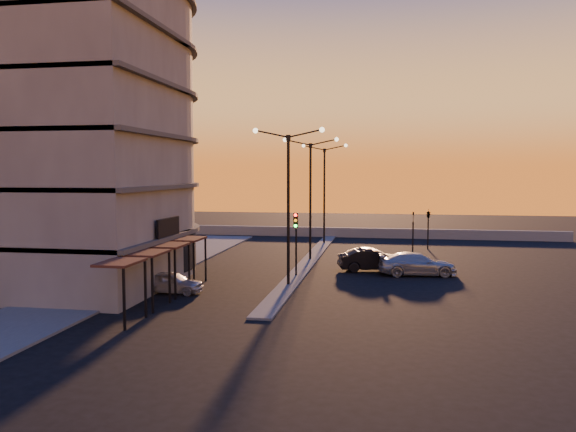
# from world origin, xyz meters

# --- Properties ---
(ground) EXTENTS (120.00, 120.00, 0.00)m
(ground) POSITION_xyz_m (0.00, 0.00, 0.00)
(ground) COLOR black
(ground) RESTS_ON ground
(sidewalk_west) EXTENTS (5.00, 40.00, 0.12)m
(sidewalk_west) POSITION_xyz_m (-10.50, 4.00, 0.06)
(sidewalk_west) COLOR #50514E
(sidewalk_west) RESTS_ON ground
(median) EXTENTS (1.20, 36.00, 0.12)m
(median) POSITION_xyz_m (0.00, 10.00, 0.06)
(median) COLOR #50514E
(median) RESTS_ON ground
(parapet) EXTENTS (44.00, 0.50, 1.00)m
(parapet) POSITION_xyz_m (2.00, 26.00, 0.50)
(parapet) COLOR slate
(parapet) RESTS_ON ground
(building) EXTENTS (14.35, 17.08, 25.00)m
(building) POSITION_xyz_m (-14.00, 0.03, 11.91)
(building) COLOR slate
(building) RESTS_ON ground
(streetlamp_near) EXTENTS (4.32, 0.32, 9.51)m
(streetlamp_near) POSITION_xyz_m (0.00, 0.00, 5.59)
(streetlamp_near) COLOR black
(streetlamp_near) RESTS_ON ground
(streetlamp_mid) EXTENTS (4.32, 0.32, 9.51)m
(streetlamp_mid) POSITION_xyz_m (0.00, 10.00, 5.59)
(streetlamp_mid) COLOR black
(streetlamp_mid) RESTS_ON ground
(streetlamp_far) EXTENTS (4.32, 0.32, 9.51)m
(streetlamp_far) POSITION_xyz_m (0.00, 20.00, 5.59)
(streetlamp_far) COLOR black
(streetlamp_far) RESTS_ON ground
(traffic_light_main) EXTENTS (0.28, 0.44, 4.25)m
(traffic_light_main) POSITION_xyz_m (0.00, 2.87, 2.89)
(traffic_light_main) COLOR black
(traffic_light_main) RESTS_ON ground
(signal_east_a) EXTENTS (0.13, 0.16, 3.60)m
(signal_east_a) POSITION_xyz_m (8.00, 14.00, 1.93)
(signal_east_a) COLOR black
(signal_east_a) RESTS_ON ground
(signal_east_b) EXTENTS (0.42, 1.99, 3.60)m
(signal_east_b) POSITION_xyz_m (9.50, 18.00, 3.10)
(signal_east_b) COLOR black
(signal_east_b) RESTS_ON ground
(car_hatchback) EXTENTS (3.66, 1.48, 1.25)m
(car_hatchback) POSITION_xyz_m (-6.24, -3.08, 0.62)
(car_hatchback) COLOR #B9BAC2
(car_hatchback) RESTS_ON ground
(car_sedan) EXTENTS (4.97, 2.68, 1.55)m
(car_sedan) POSITION_xyz_m (4.89, 6.12, 0.78)
(car_sedan) COLOR black
(car_sedan) RESTS_ON ground
(car_wagon) EXTENTS (5.41, 2.74, 1.51)m
(car_wagon) POSITION_xyz_m (7.87, 5.01, 0.75)
(car_wagon) COLOR #ACB1B4
(car_wagon) RESTS_ON ground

